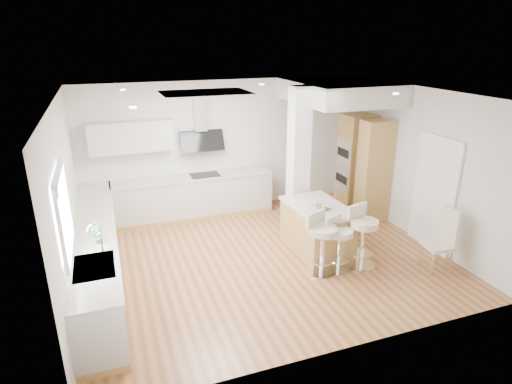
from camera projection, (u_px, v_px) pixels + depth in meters
name	position (u px, v px, depth m)	size (l,w,h in m)	color
ground	(264.00, 257.00, 7.46)	(6.00, 6.00, 0.00)	#AC6F40
ceiling	(264.00, 257.00, 7.46)	(6.00, 5.00, 0.02)	silver
wall_back	(223.00, 147.00, 9.19)	(6.00, 0.04, 2.80)	silver
wall_left	(67.00, 205.00, 6.03)	(0.04, 5.00, 2.80)	silver
wall_right	(416.00, 164.00, 7.94)	(0.04, 5.00, 2.80)	silver
skylight	(206.00, 94.00, 6.79)	(4.10, 2.10, 0.06)	white
window_left	(63.00, 208.00, 5.14)	(0.06, 1.28, 1.07)	white
doorway_right	(434.00, 195.00, 7.54)	(0.05, 1.00, 2.10)	#403B32
counter_left	(97.00, 253.00, 6.65)	(0.63, 4.50, 1.35)	tan
counter_back	(186.00, 186.00, 8.90)	(3.62, 0.63, 2.50)	tan
pillar	(298.00, 161.00, 8.16)	(0.35, 0.35, 2.80)	white
soffit	(339.00, 92.00, 8.47)	(1.78, 2.20, 0.40)	silver
oven_column	(362.00, 166.00, 9.04)	(0.63, 1.21, 2.10)	tan
peninsula	(317.00, 228.00, 7.61)	(0.96, 1.42, 0.91)	tan
bar_stool_a	(322.00, 241.00, 6.79)	(0.60, 0.60, 1.03)	silver
bar_stool_b	(339.00, 241.00, 6.88)	(0.55, 0.55, 0.93)	silver
bar_stool_c	(362.00, 233.00, 7.01)	(0.58, 0.58, 1.06)	silver
dining_chair	(444.00, 237.00, 6.91)	(0.46, 0.46, 1.07)	beige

